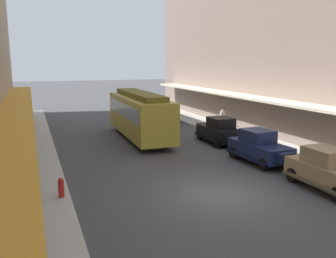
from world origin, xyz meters
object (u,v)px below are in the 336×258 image
object	(u,v)px
streetcar	(140,113)
fire_hydrant	(61,187)
parked_car_0	(164,111)
parked_car_1	(329,169)
pedestrian_0	(222,118)
parked_car_3	(259,146)
parked_car_4	(219,130)

from	to	relation	value
streetcar	fire_hydrant	xyz separation A→B (m)	(-6.45, -10.22, -1.34)
parked_car_0	parked_car_1	size ratio (longest dim) A/B	1.01
pedestrian_0	fire_hydrant	bearing A→B (deg)	-141.24
fire_hydrant	parked_car_3	bearing A→B (deg)	9.33
streetcar	pedestrian_0	size ratio (longest dim) A/B	5.78
parked_car_4	fire_hydrant	xyz separation A→B (m)	(-11.24, -6.95, -0.38)
parked_car_1	pedestrian_0	xyz separation A→B (m)	(2.79, 14.16, 0.07)
parked_car_0	streetcar	bearing A→B (deg)	-123.02
parked_car_1	parked_car_3	xyz separation A→B (m)	(-0.24, 4.75, 0.00)
streetcar	parked_car_0	bearing A→B (deg)	56.98
parked_car_4	pedestrian_0	xyz separation A→B (m)	(2.71, 4.26, 0.07)
parked_car_1	parked_car_4	xyz separation A→B (m)	(0.08, 9.90, 0.00)
parked_car_1	fire_hydrant	bearing A→B (deg)	165.17
parked_car_1	parked_car_4	bearing A→B (deg)	89.55
streetcar	pedestrian_0	distance (m)	7.62
parked_car_1	pedestrian_0	size ratio (longest dim) A/B	2.56
parked_car_3	streetcar	size ratio (longest dim) A/B	0.45
fire_hydrant	pedestrian_0	xyz separation A→B (m)	(13.95, 11.20, 0.45)
parked_car_1	pedestrian_0	distance (m)	14.43
fire_hydrant	pedestrian_0	world-z (taller)	pedestrian_0
parked_car_3	streetcar	xyz separation A→B (m)	(-4.47, 8.43, 0.96)
parked_car_3	parked_car_1	bearing A→B (deg)	-87.09
parked_car_0	fire_hydrant	distance (m)	20.25
parked_car_4	parked_car_0	bearing A→B (deg)	91.94
parked_car_3	fire_hydrant	bearing A→B (deg)	-170.67
parked_car_1	fire_hydrant	size ratio (longest dim) A/B	5.21
parked_car_3	parked_car_4	distance (m)	5.16
parked_car_0	parked_car_3	xyz separation A→B (m)	(0.02, -15.27, 0.00)
fire_hydrant	parked_car_4	bearing A→B (deg)	31.71
parked_car_0	pedestrian_0	distance (m)	6.61
parked_car_3	fire_hydrant	size ratio (longest dim) A/B	5.26
parked_car_3	streetcar	distance (m)	9.59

